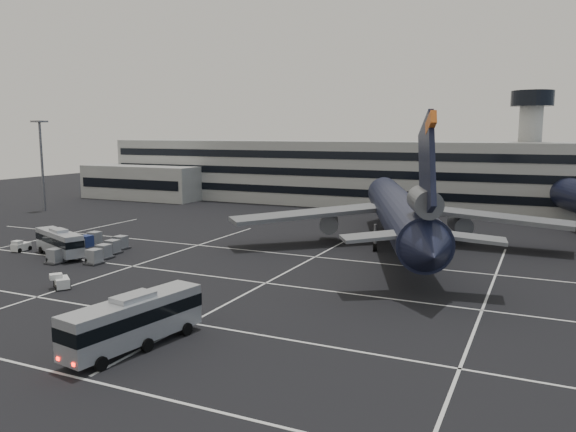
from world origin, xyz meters
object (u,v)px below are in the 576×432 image
object	(u,v)px
bus_far	(59,241)
uld_cluster	(90,248)
bus_near	(134,319)
trijet_main	(399,212)
tug_a	(21,246)

from	to	relation	value
bus_far	uld_cluster	distance (m)	3.92
bus_near	trijet_main	bearing A→B (deg)	87.74
trijet_main	uld_cluster	xyz separation A→B (m)	(-35.99, -20.25, -4.36)
bus_near	uld_cluster	bearing A→B (deg)	148.65
bus_near	bus_far	bearing A→B (deg)	154.61
bus_far	uld_cluster	bearing A→B (deg)	-23.59
bus_far	trijet_main	bearing A→B (deg)	-37.01
trijet_main	bus_near	distance (m)	44.57
tug_a	bus_far	bearing A→B (deg)	-3.91
bus_near	bus_far	distance (m)	36.12
trijet_main	bus_near	world-z (taller)	trijet_main
trijet_main	bus_far	world-z (taller)	trijet_main
trijet_main	bus_near	size ratio (longest dim) A/B	4.66
tug_a	uld_cluster	world-z (taller)	uld_cluster
uld_cluster	bus_near	bearing A→B (deg)	-40.85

